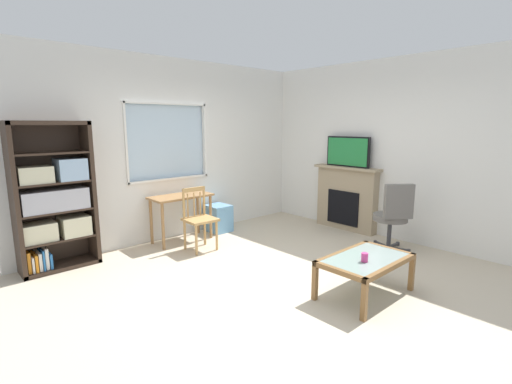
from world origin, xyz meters
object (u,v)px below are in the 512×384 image
object	(u,v)px
fireplace	(346,198)
sippy_cup	(365,257)
bookshelf	(54,200)
office_chair	(393,214)
wooden_chair	(199,218)
plastic_drawer_unit	(218,218)
desk_under_window	(181,203)
tv	(348,152)
coffee_table	(365,263)

from	to	relation	value
fireplace	sippy_cup	bearing A→B (deg)	-142.09
sippy_cup	bookshelf	bearing A→B (deg)	123.55
office_chair	fireplace	bearing A→B (deg)	65.67
wooden_chair	plastic_drawer_unit	bearing A→B (deg)	36.52
plastic_drawer_unit	bookshelf	bearing A→B (deg)	178.64
wooden_chair	sippy_cup	size ratio (longest dim) A/B	10.00
desk_under_window	plastic_drawer_unit	bearing A→B (deg)	3.87
fireplace	tv	distance (m)	0.80
fireplace	coffee_table	xyz separation A→B (m)	(-2.01, -1.60, -0.19)
coffee_table	tv	bearing A→B (deg)	38.81
bookshelf	office_chair	distance (m)	4.49
wooden_chair	sippy_cup	world-z (taller)	wooden_chair
wooden_chair	office_chair	distance (m)	2.77
desk_under_window	coffee_table	world-z (taller)	desk_under_window
coffee_table	bookshelf	bearing A→B (deg)	125.53
wooden_chair	fireplace	world-z (taller)	fireplace
fireplace	sippy_cup	size ratio (longest dim) A/B	13.38
plastic_drawer_unit	tv	distance (m)	2.46
wooden_chair	fireplace	xyz separation A→B (m)	(2.47, -0.82, 0.08)
tv	coffee_table	xyz separation A→B (m)	(-1.99, -1.60, -0.98)
desk_under_window	plastic_drawer_unit	size ratio (longest dim) A/B	2.08
coffee_table	office_chair	bearing A→B (deg)	17.71
bookshelf	plastic_drawer_unit	distance (m)	2.55
wooden_chair	bookshelf	bearing A→B (deg)	159.97
bookshelf	fireplace	size ratio (longest dim) A/B	1.53
plastic_drawer_unit	coffee_table	world-z (taller)	plastic_drawer_unit
bookshelf	plastic_drawer_unit	size ratio (longest dim) A/B	4.08
plastic_drawer_unit	office_chair	bearing A→B (deg)	-64.32
fireplace	tv	world-z (taller)	tv
fireplace	coffee_table	size ratio (longest dim) A/B	1.19
desk_under_window	sippy_cup	world-z (taller)	desk_under_window
bookshelf	wooden_chair	world-z (taller)	bookshelf
fireplace	wooden_chair	bearing A→B (deg)	161.56
office_chair	coffee_table	bearing A→B (deg)	-162.29
tv	office_chair	size ratio (longest dim) A/B	0.81
bookshelf	wooden_chair	distance (m)	1.86
fireplace	coffee_table	bearing A→B (deg)	-141.45
tv	office_chair	bearing A→B (deg)	-113.55
bookshelf	coffee_table	distance (m)	3.78
office_chair	sippy_cup	distance (m)	1.71
desk_under_window	office_chair	distance (m)	3.14
plastic_drawer_unit	desk_under_window	bearing A→B (deg)	-176.13
wooden_chair	office_chair	bearing A→B (deg)	-44.66
fireplace	office_chair	world-z (taller)	fireplace
desk_under_window	wooden_chair	xyz separation A→B (m)	(-0.02, -0.51, -0.14)
fireplace	tv	bearing A→B (deg)	180.00
plastic_drawer_unit	coffee_table	bearing A→B (deg)	-95.61
wooden_chair	sippy_cup	distance (m)	2.50
fireplace	office_chair	size ratio (longest dim) A/B	1.20
desk_under_window	wooden_chair	bearing A→B (deg)	-92.45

